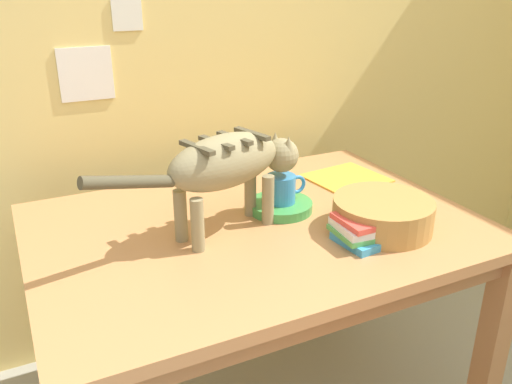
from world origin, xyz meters
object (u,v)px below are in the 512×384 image
magazine (346,178)px  book_stack (368,228)px  dining_table (256,249)px  coffee_mug (282,189)px  wicker_basket (383,214)px  cat (230,164)px  saucer_bowl (281,206)px

magazine → book_stack: 0.47m
dining_table → coffee_mug: (0.11, 0.05, 0.16)m
coffee_mug → wicker_basket: bearing=-50.6°
coffee_mug → cat: bearing=-164.7°
cat → saucer_bowl: size_ratio=3.34×
dining_table → cat: 0.30m
magazine → wicker_basket: wicker_basket is taller
wicker_basket → coffee_mug: bearing=129.4°
wicker_basket → cat: bearing=154.3°
cat → coffee_mug: 0.24m
saucer_bowl → wicker_basket: wicker_basket is taller
coffee_mug → dining_table: bearing=-156.8°
dining_table → magazine: size_ratio=5.11×
saucer_bowl → wicker_basket: size_ratio=0.69×
saucer_bowl → magazine: 0.37m
dining_table → cat: bearing=-176.6°
cat → book_stack: (0.31, -0.23, -0.16)m
cat → book_stack: bearing=38.6°
dining_table → saucer_bowl: size_ratio=6.52×
book_stack → wicker_basket: wicker_basket is taller
coffee_mug → magazine: bearing=21.8°
dining_table → cat: size_ratio=1.95×
dining_table → wicker_basket: bearing=-31.9°
wicker_basket → book_stack: bearing=-154.5°
wicker_basket → saucer_bowl: bearing=129.8°
coffee_mug → magazine: coffee_mug is taller
magazine → cat: bearing=-167.2°
dining_table → wicker_basket: (0.31, -0.19, 0.14)m
dining_table → wicker_basket: size_ratio=4.50×
saucer_bowl → magazine: size_ratio=0.78×
magazine → coffee_mug: bearing=-164.8°
cat → coffee_mug: cat is taller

